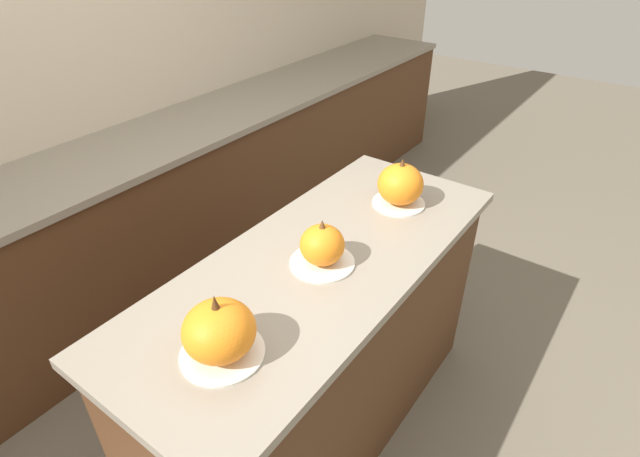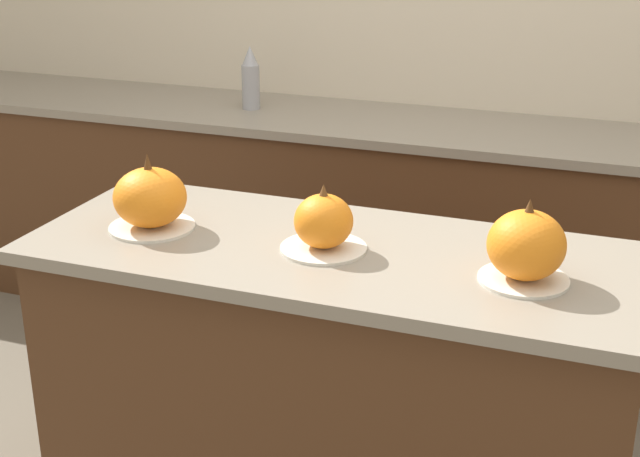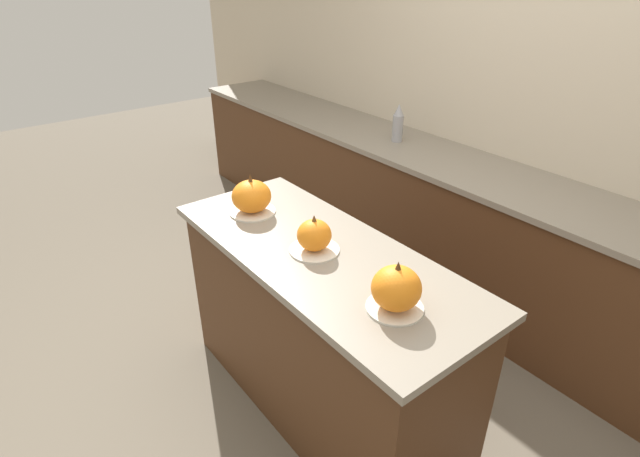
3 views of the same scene
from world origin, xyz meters
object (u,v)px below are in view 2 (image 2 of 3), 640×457
Objects in this scene: pumpkin_cake_right at (526,247)px; bottle_tall at (251,79)px; pumpkin_cake_left at (150,199)px; pumpkin_cake_center at (324,224)px.

pumpkin_cake_right is 0.82× the size of bottle_tall.
bottle_tall is (-0.32, 1.33, 0.04)m from pumpkin_cake_left.
pumpkin_cake_left is at bearing -76.39° from bottle_tall.
pumpkin_cake_right is (0.49, -0.02, 0.02)m from pumpkin_cake_center.
pumpkin_cake_left is 0.47m from pumpkin_cake_center.
pumpkin_cake_left is 1.09× the size of pumpkin_cake_right.
pumpkin_cake_right is at bearing 0.18° from pumpkin_cake_left.
bottle_tall is at bearing 134.13° from pumpkin_cake_right.
pumpkin_cake_left is 1.36m from bottle_tall.
pumpkin_cake_right is (0.96, 0.00, 0.00)m from pumpkin_cake_left.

